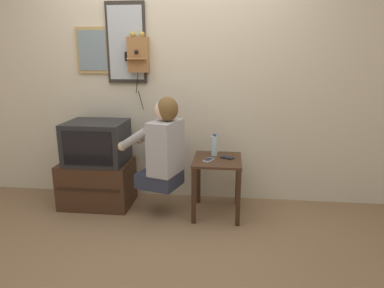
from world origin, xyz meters
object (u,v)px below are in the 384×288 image
object	(u,v)px
cell_phone_spare	(227,158)
person	(163,146)
framed_picture	(93,50)
wall_mirror	(126,43)
television	(97,142)
cell_phone_held	(209,160)
water_bottle	(214,145)
wall_phone_antique	(138,54)

from	to	relation	value
cell_phone_spare	person	bearing A→B (deg)	128.43
person	framed_picture	distance (m)	1.27
wall_mirror	cell_phone_spare	world-z (taller)	wall_mirror
television	cell_phone_held	size ratio (longest dim) A/B	4.17
cell_phone_held	water_bottle	distance (m)	0.21
television	framed_picture	bearing A→B (deg)	107.95
wall_phone_antique	framed_picture	distance (m)	0.49
person	framed_picture	bearing A→B (deg)	77.28
framed_picture	wall_mirror	bearing A→B (deg)	-0.51
wall_phone_antique	framed_picture	world-z (taller)	framed_picture
television	cell_phone_spare	size ratio (longest dim) A/B	4.17
wall_mirror	cell_phone_spare	bearing A→B (deg)	-18.66
framed_picture	water_bottle	world-z (taller)	framed_picture
person	cell_phone_spare	distance (m)	0.62
wall_phone_antique	cell_phone_spare	bearing A→B (deg)	-18.84
framed_picture	wall_mirror	xyz separation A→B (m)	(0.35, -0.00, 0.07)
person	water_bottle	world-z (taller)	person
wall_phone_antique	framed_picture	xyz separation A→B (m)	(-0.49, 0.04, 0.04)
framed_picture	water_bottle	size ratio (longest dim) A/B	2.16
wall_mirror	water_bottle	bearing A→B (deg)	-15.97
television	person	bearing A→B (deg)	-12.55
person	television	bearing A→B (deg)	95.28
television	wall_phone_antique	world-z (taller)	wall_phone_antique
wall_phone_antique	wall_mirror	world-z (taller)	wall_mirror
framed_picture	water_bottle	distance (m)	1.57
person	cell_phone_held	xyz separation A→B (m)	(0.43, 0.03, -0.13)
framed_picture	cell_phone_spare	bearing A→B (deg)	-14.26
wall_mirror	cell_phone_held	world-z (taller)	wall_mirror
television	cell_phone_spare	world-z (taller)	television
cell_phone_held	water_bottle	size ratio (longest dim) A/B	0.65
person	wall_phone_antique	world-z (taller)	wall_phone_antique
person	water_bottle	size ratio (longest dim) A/B	4.00
television	wall_mirror	size ratio (longest dim) A/B	0.73
cell_phone_spare	wall_mirror	bearing A→B (deg)	98.52
person	television	world-z (taller)	person
person	water_bottle	distance (m)	0.51
wall_phone_antique	framed_picture	bearing A→B (deg)	174.81
wall_mirror	television	bearing A→B (deg)	-128.76
television	cell_phone_held	xyz separation A→B (m)	(1.12, -0.13, -0.10)
cell_phone_spare	water_bottle	world-z (taller)	water_bottle
wall_phone_antique	wall_mirror	xyz separation A→B (m)	(-0.13, 0.04, 0.11)
person	cell_phone_spare	xyz separation A→B (m)	(0.59, 0.12, -0.13)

